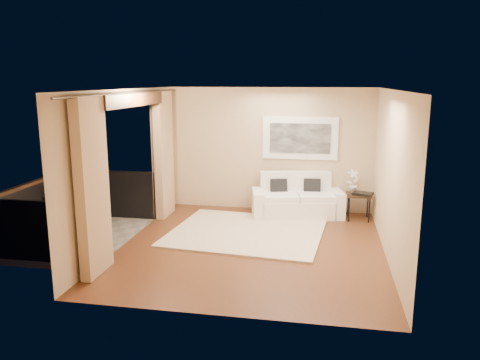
% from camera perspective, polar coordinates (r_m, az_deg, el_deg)
% --- Properties ---
extents(floor, '(5.00, 5.00, 0.00)m').
position_cam_1_polar(floor, '(8.26, 1.46, -8.09)').
color(floor, brown).
rests_on(floor, ground).
extents(room_shell, '(5.00, 6.40, 5.00)m').
position_cam_1_polar(room_shell, '(8.36, -13.23, 9.51)').
color(room_shell, white).
rests_on(room_shell, ground).
extents(balcony, '(1.81, 2.60, 1.17)m').
position_cam_1_polar(balcony, '(9.28, -19.24, -5.36)').
color(balcony, '#605B56').
rests_on(balcony, ground).
extents(curtains, '(0.16, 4.80, 2.64)m').
position_cam_1_polar(curtains, '(8.48, -12.73, 1.50)').
color(curtains, tan).
rests_on(curtains, ground).
extents(artwork, '(1.62, 0.07, 0.92)m').
position_cam_1_polar(artwork, '(10.22, 7.32, 5.08)').
color(artwork, white).
rests_on(artwork, room_shell).
extents(rug, '(3.01, 2.69, 0.04)m').
position_cam_1_polar(rug, '(8.95, 0.82, -6.37)').
color(rug, beige).
rests_on(rug, floor).
extents(sofa, '(2.02, 1.19, 0.91)m').
position_cam_1_polar(sofa, '(10.09, 6.93, -2.51)').
color(sofa, white).
rests_on(sofa, floor).
extents(side_table, '(0.50, 0.50, 0.54)m').
position_cam_1_polar(side_table, '(9.98, 14.31, -2.00)').
color(side_table, black).
rests_on(side_table, floor).
extents(tray, '(0.45, 0.39, 0.05)m').
position_cam_1_polar(tray, '(9.92, 14.76, -1.62)').
color(tray, black).
rests_on(tray, side_table).
extents(orchid, '(0.32, 0.28, 0.50)m').
position_cam_1_polar(orchid, '(10.03, 13.64, -0.08)').
color(orchid, white).
rests_on(orchid, side_table).
extents(bistro_table, '(0.84, 0.84, 0.81)m').
position_cam_1_polar(bistro_table, '(9.61, -20.24, -1.41)').
color(bistro_table, black).
rests_on(bistro_table, balcony).
extents(balcony_chair_far, '(0.51, 0.52, 1.04)m').
position_cam_1_polar(balcony_chair_far, '(10.01, -17.90, -1.47)').
color(balcony_chair_far, black).
rests_on(balcony_chair_far, balcony).
extents(balcony_chair_near, '(0.51, 0.51, 0.96)m').
position_cam_1_polar(balcony_chair_near, '(8.36, -21.57, -4.71)').
color(balcony_chair_near, black).
rests_on(balcony_chair_near, balcony).
extents(ice_bucket, '(0.18, 0.18, 0.20)m').
position_cam_1_polar(ice_bucket, '(9.75, -20.51, -0.16)').
color(ice_bucket, silver).
rests_on(ice_bucket, bistro_table).
extents(candle, '(0.06, 0.06, 0.07)m').
position_cam_1_polar(candle, '(9.64, -19.74, -0.63)').
color(candle, red).
rests_on(candle, bistro_table).
extents(vase, '(0.04, 0.04, 0.18)m').
position_cam_1_polar(vase, '(9.43, -21.03, -0.66)').
color(vase, silver).
rests_on(vase, bistro_table).
extents(glass_a, '(0.06, 0.06, 0.12)m').
position_cam_1_polar(glass_a, '(9.50, -19.78, -0.67)').
color(glass_a, silver).
rests_on(glass_a, bistro_table).
extents(glass_b, '(0.06, 0.06, 0.12)m').
position_cam_1_polar(glass_b, '(9.52, -19.06, -0.58)').
color(glass_b, silver).
rests_on(glass_b, bistro_table).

